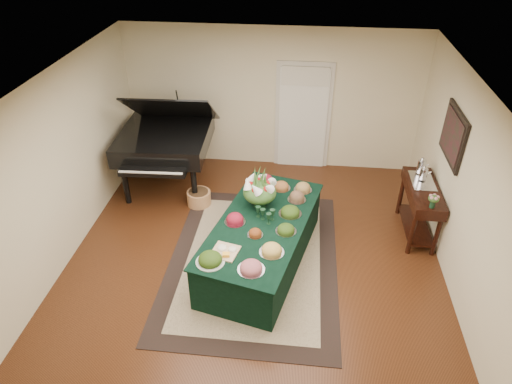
# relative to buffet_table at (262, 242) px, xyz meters

# --- Properties ---
(ground) EXTENTS (6.00, 6.00, 0.00)m
(ground) POSITION_rel_buffet_table_xyz_m (-0.12, -0.03, -0.37)
(ground) COLOR black
(ground) RESTS_ON ground
(area_rug) EXTENTS (2.47, 3.46, 0.01)m
(area_rug) POSITION_rel_buffet_table_xyz_m (-0.13, -0.01, -0.36)
(area_rug) COLOR black
(area_rug) RESTS_ON ground
(kitchen_doorway) EXTENTS (1.05, 0.07, 2.10)m
(kitchen_doorway) POSITION_rel_buffet_table_xyz_m (0.48, 2.94, 0.66)
(kitchen_doorway) COLOR beige
(kitchen_doorway) RESTS_ON ground
(buffet_table) EXTENTS (1.74, 2.72, 0.73)m
(buffet_table) POSITION_rel_buffet_table_xyz_m (0.00, 0.00, 0.00)
(buffet_table) COLOR black
(buffet_table) RESTS_ON ground
(food_platters) EXTENTS (1.45, 2.33, 0.15)m
(food_platters) POSITION_rel_buffet_table_xyz_m (0.04, 0.03, 0.41)
(food_platters) COLOR silver
(food_platters) RESTS_ON buffet_table
(cutting_board) EXTENTS (0.40, 0.40, 0.10)m
(cutting_board) POSITION_rel_buffet_table_xyz_m (-0.41, -0.67, 0.39)
(cutting_board) COLOR tan
(cutting_board) RESTS_ON buffet_table
(green_goblets) EXTENTS (0.28, 0.23, 0.18)m
(green_goblets) POSITION_rel_buffet_table_xyz_m (0.04, 0.06, 0.45)
(green_goblets) COLOR black
(green_goblets) RESTS_ON buffet_table
(floral_centerpiece) EXTENTS (0.51, 0.51, 0.51)m
(floral_centerpiece) POSITION_rel_buffet_table_xyz_m (-0.08, 0.40, 0.66)
(floral_centerpiece) COLOR black
(floral_centerpiece) RESTS_ON buffet_table
(grand_piano) EXTENTS (1.70, 1.91, 1.86)m
(grand_piano) POSITION_rel_buffet_table_xyz_m (-1.92, 1.93, 0.58)
(grand_piano) COLOR black
(grand_piano) RESTS_ON ground
(wicker_basket) EXTENTS (0.41, 0.41, 0.26)m
(wicker_basket) POSITION_rel_buffet_table_xyz_m (-1.24, 1.34, -0.24)
(wicker_basket) COLOR #AD7346
(wicker_basket) RESTS_ON ground
(mahogany_sideboard) EXTENTS (0.45, 1.23, 0.87)m
(mahogany_sideboard) POSITION_rel_buffet_table_xyz_m (2.38, 0.95, 0.30)
(mahogany_sideboard) COLOR black
(mahogany_sideboard) RESTS_ON ground
(tea_service) EXTENTS (0.34, 0.58, 0.30)m
(tea_service) POSITION_rel_buffet_table_xyz_m (2.38, 1.22, 0.62)
(tea_service) COLOR silver
(tea_service) RESTS_ON mahogany_sideboard
(pink_bouquet) EXTENTS (0.17, 0.17, 0.21)m
(pink_bouquet) POSITION_rel_buffet_table_xyz_m (2.38, 0.42, 0.64)
(pink_bouquet) COLOR black
(pink_bouquet) RESTS_ON mahogany_sideboard
(wall_painting) EXTENTS (0.05, 0.95, 0.75)m
(wall_painting) POSITION_rel_buffet_table_xyz_m (2.60, 0.95, 1.38)
(wall_painting) COLOR black
(wall_painting) RESTS_ON ground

